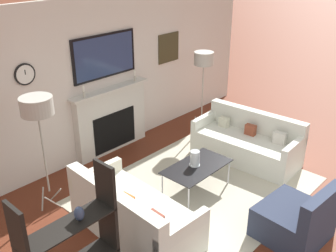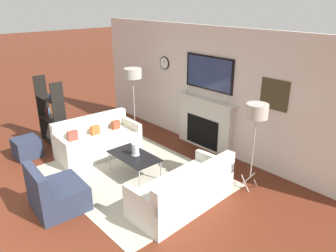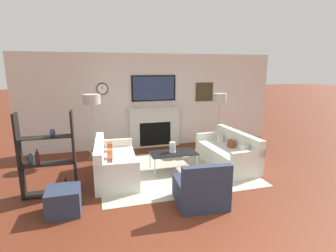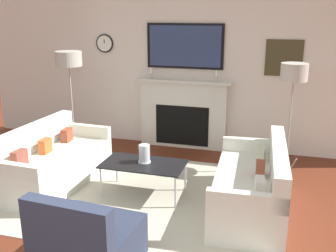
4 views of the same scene
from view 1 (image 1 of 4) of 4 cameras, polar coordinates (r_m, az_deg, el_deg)
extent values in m
cube|color=beige|center=(6.85, -9.24, 7.05)|extent=(7.50, 0.07, 2.70)
cube|color=beige|center=(7.04, -8.22, 0.80)|extent=(1.48, 0.16, 1.14)
cube|color=black|center=(7.05, -7.69, -0.63)|extent=(0.92, 0.01, 0.68)
cube|color=beige|center=(6.81, -8.41, 5.27)|extent=(1.60, 0.22, 0.04)
cylinder|color=#B2AD9E|center=(6.45, -12.07, 4.52)|extent=(0.04, 0.04, 0.10)
cylinder|color=white|center=(6.42, -12.15, 5.31)|extent=(0.03, 0.03, 0.09)
cylinder|color=#B2AD9E|center=(7.11, -4.82, 6.89)|extent=(0.04, 0.04, 0.10)
cylinder|color=white|center=(7.08, -4.85, 7.62)|extent=(0.03, 0.03, 0.09)
cube|color=black|center=(6.71, -9.20, 10.01)|extent=(1.30, 0.04, 0.74)
cube|color=navy|center=(6.70, -9.09, 9.98)|extent=(1.20, 0.01, 0.66)
cylinder|color=black|center=(5.96, -20.06, 7.06)|extent=(0.32, 0.02, 0.32)
cylinder|color=silver|center=(5.95, -20.00, 7.04)|extent=(0.27, 0.00, 0.27)
cube|color=black|center=(5.93, -20.03, 7.35)|extent=(0.01, 0.00, 0.07)
cube|color=#3C351F|center=(7.80, 0.08, 11.29)|extent=(0.56, 0.02, 0.56)
cube|color=#B7B09A|center=(6.08, 4.41, -9.25)|extent=(3.29, 2.63, 0.01)
cube|color=silver|center=(5.18, -4.72, -13.23)|extent=(0.92, 1.79, 0.44)
cube|color=silver|center=(4.78, -8.00, -11.09)|extent=(0.25, 1.76, 0.37)
cube|color=silver|center=(5.56, -10.37, -6.80)|extent=(0.83, 0.14, 0.18)
cube|color=silver|center=(4.52, 2.15, -14.80)|extent=(0.83, 0.14, 0.18)
cube|color=brown|center=(5.28, -9.54, -8.53)|extent=(0.11, 0.20, 0.19)
cube|color=#BB5928|center=(4.93, -5.97, -10.94)|extent=(0.11, 0.20, 0.19)
cube|color=brown|center=(4.61, -1.80, -13.62)|extent=(0.11, 0.21, 0.21)
cube|color=silver|center=(6.91, 11.19, -3.18)|extent=(0.88, 1.83, 0.43)
cube|color=silver|center=(6.99, 12.72, 0.70)|extent=(0.25, 1.79, 0.37)
cube|color=silver|center=(6.47, 17.92, -2.93)|extent=(0.79, 0.14, 0.18)
cube|color=silver|center=(7.16, 5.51, 0.98)|extent=(0.79, 0.14, 0.18)
cube|color=beige|center=(6.66, 15.87, -1.70)|extent=(0.12, 0.21, 0.20)
cube|color=brown|center=(6.87, 11.88, -0.55)|extent=(0.11, 0.19, 0.18)
cube|color=beige|center=(7.10, 8.14, 0.59)|extent=(0.11, 0.18, 0.17)
cube|color=#293045|center=(5.36, 17.58, -13.19)|extent=(0.87, 0.84, 0.42)
cube|color=#293045|center=(5.02, 21.37, -10.99)|extent=(0.82, 0.20, 0.38)
cube|color=black|center=(5.86, 4.21, -5.87)|extent=(1.05, 0.58, 0.02)
cylinder|color=#B7B7BC|center=(5.52, 3.01, -10.59)|extent=(0.02, 0.02, 0.41)
cylinder|color=#B7B7BC|center=(6.18, 8.80, -6.64)|extent=(0.02, 0.02, 0.41)
cylinder|color=#B7B7BC|center=(5.80, -0.85, -8.66)|extent=(0.02, 0.02, 0.41)
cylinder|color=#B7B7BC|center=(6.43, 5.11, -5.11)|extent=(0.02, 0.02, 0.41)
cylinder|color=silver|center=(5.81, 3.92, -4.69)|extent=(0.14, 0.14, 0.23)
cylinder|color=silver|center=(5.84, 3.90, -5.14)|extent=(0.08, 0.08, 0.13)
cylinder|color=silver|center=(5.87, 3.89, -5.63)|extent=(0.16, 0.16, 0.01)
cylinder|color=#9E998E|center=(5.97, -15.99, -9.53)|extent=(0.09, 0.23, 0.27)
cylinder|color=#9E998E|center=(5.93, -17.73, -10.04)|extent=(0.17, 0.19, 0.27)
cylinder|color=#9E998E|center=(5.82, -16.31, -10.58)|extent=(0.23, 0.07, 0.27)
cylinder|color=#9E998E|center=(5.55, -17.57, -3.96)|extent=(0.02, 0.02, 1.17)
cylinder|color=#B2ADA3|center=(5.26, -18.54, 2.79)|extent=(0.42, 0.42, 0.24)
cylinder|color=#9E998E|center=(8.02, 5.13, 0.55)|extent=(0.09, 0.23, 0.26)
cylinder|color=#9E998E|center=(7.91, 4.06, 0.23)|extent=(0.17, 0.19, 0.26)
cylinder|color=#9E998E|center=(7.85, 5.35, -0.02)|extent=(0.23, 0.07, 0.26)
cylinder|color=#9E998E|center=(7.67, 5.03, 4.87)|extent=(0.02, 0.02, 1.11)
cylinder|color=#B2ADA3|center=(7.46, 5.22, 9.76)|extent=(0.37, 0.37, 0.24)
cube|color=black|center=(4.16, -8.60, -14.66)|extent=(0.04, 0.28, 1.55)
cube|color=black|center=(3.77, -14.37, -13.89)|extent=(0.94, 0.28, 0.02)
ellipsoid|color=#354465|center=(3.76, -12.78, -12.28)|extent=(0.09, 0.09, 0.15)
camera|label=2|loc=(8.58, 46.12, 16.53)|focal=35.00mm
camera|label=3|loc=(3.49, 79.33, -15.56)|focal=28.00mm
camera|label=4|loc=(5.83, 54.08, 3.38)|focal=42.00mm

